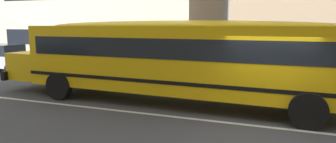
{
  "coord_description": "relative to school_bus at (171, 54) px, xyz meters",
  "views": [
    {
      "loc": [
        0.35,
        -8.67,
        2.82
      ],
      "look_at": [
        -3.25,
        0.84,
        1.27
      ],
      "focal_mm": 33.0,
      "sensor_mm": 36.0,
      "label": 1
    }
  ],
  "objects": [
    {
      "name": "ground_plane",
      "position": [
        3.46,
        -1.69,
        -1.76
      ],
      "size": [
        400.0,
        400.0,
        0.0
      ],
      "primitive_type": "plane",
      "color": "#424244"
    },
    {
      "name": "sidewalk_far",
      "position": [
        3.46,
        5.98,
        -1.75
      ],
      "size": [
        120.0,
        3.0,
        0.01
      ],
      "primitive_type": "cube",
      "color": "gray",
      "rests_on": "ground_plane"
    },
    {
      "name": "lane_centreline",
      "position": [
        3.46,
        -1.69,
        -1.76
      ],
      "size": [
        110.0,
        0.16,
        0.01
      ],
      "primitive_type": "cube",
      "color": "silver",
      "rests_on": "ground_plane"
    },
    {
      "name": "school_bus",
      "position": [
        0.0,
        0.0,
        0.0
      ],
      "size": [
        13.33,
        3.46,
        2.96
      ],
      "rotation": [
        0.0,
        0.0,
        3.1
      ],
      "color": "yellow",
      "rests_on": "ground_plane"
    },
    {
      "name": "parked_car_silver_under_tree",
      "position": [
        -12.06,
        3.48,
        -0.92
      ],
      "size": [
        3.92,
        1.92,
        1.64
      ],
      "rotation": [
        0.0,
        0.0,
        -0.01
      ],
      "color": "#B7BABF",
      "rests_on": "ground_plane"
    }
  ]
}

